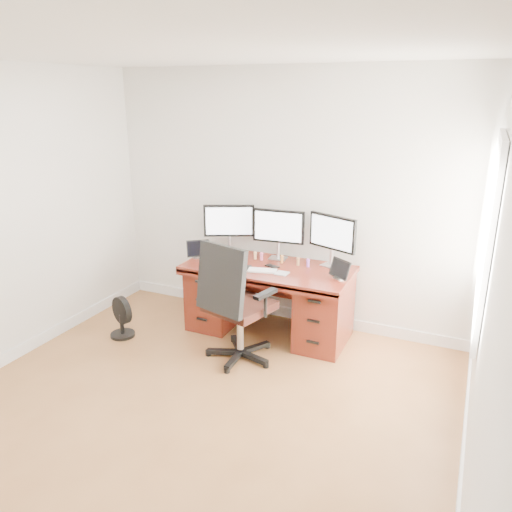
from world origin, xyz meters
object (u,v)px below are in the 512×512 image
at_px(floor_fan, 121,318).
at_px(monitor_center, 278,228).
at_px(desk, 269,297).
at_px(office_chair, 236,322).
at_px(keyboard, 262,270).

xyz_separation_m(floor_fan, monitor_center, (1.36, 0.96, 0.88)).
xyz_separation_m(desk, office_chair, (-0.05, -0.66, -0.01)).
relative_size(desk, keyboard, 6.03).
bearing_deg(desk, monitor_center, 89.97).
bearing_deg(floor_fan, office_chair, 24.14).
xyz_separation_m(office_chair, keyboard, (0.06, 0.47, 0.37)).
bearing_deg(floor_fan, monitor_center, 56.68).
bearing_deg(office_chair, desk, 100.42).
xyz_separation_m(monitor_center, keyboard, (0.00, -0.43, -0.33)).
bearing_deg(floor_fan, desk, 49.45).
distance_m(desk, office_chair, 0.66).
bearing_deg(office_chair, monitor_center, 101.64).
relative_size(office_chair, keyboard, 4.18).
bearing_deg(monitor_center, keyboard, -94.72).
bearing_deg(monitor_center, floor_fan, -149.84).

